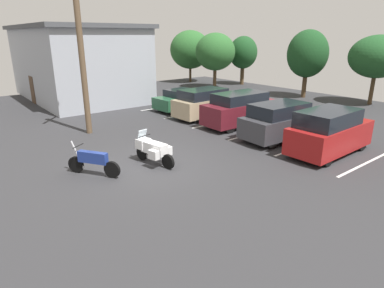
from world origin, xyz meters
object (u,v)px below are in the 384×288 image
object	(u,v)px
car_charcoal	(280,121)
motorcycle_second	(93,161)
car_tan	(205,103)
car_red	(329,132)
car_maroon	(241,109)
motorcycle_touring	(153,149)
car_green	(184,100)
utility_pole	(81,52)

from	to	relation	value
car_charcoal	motorcycle_second	bearing A→B (deg)	-99.42
motorcycle_second	car_tan	xyz separation A→B (m)	(-4.45, 9.46, 0.38)
car_red	car_maroon	bearing A→B (deg)	175.21
car_maroon	motorcycle_second	bearing A→B (deg)	-80.65
car_maroon	car_red	bearing A→B (deg)	-4.79
motorcycle_touring	car_green	bearing A→B (deg)	135.98
utility_pole	car_tan	bearing A→B (deg)	80.72
motorcycle_touring	car_tan	distance (m)	8.57
motorcycle_touring	car_tan	world-z (taller)	car_tan
car_maroon	utility_pole	distance (m)	9.27
motorcycle_touring	utility_pole	world-z (taller)	utility_pole
car_green	car_maroon	bearing A→B (deg)	-0.33
motorcycle_second	car_maroon	bearing A→B (deg)	99.35
car_tan	car_charcoal	bearing A→B (deg)	-1.35
motorcycle_second	car_charcoal	bearing A→B (deg)	80.58
car_maroon	car_charcoal	distance (m)	3.19
car_tan	car_charcoal	world-z (taller)	car_charcoal
motorcycle_second	car_tan	distance (m)	10.46
car_green	motorcycle_touring	bearing A→B (deg)	-44.02
car_charcoal	car_red	xyz separation A→B (m)	(2.74, -0.04, 0.06)
car_maroon	car_charcoal	size ratio (longest dim) A/B	1.11
motorcycle_touring	car_green	xyz separation A→B (m)	(-7.63, 7.38, 0.07)
motorcycle_second	car_tan	world-z (taller)	car_tan
car_red	utility_pole	world-z (taller)	utility_pole
car_tan	motorcycle_touring	bearing A→B (deg)	-55.27
car_charcoal	car_red	size ratio (longest dim) A/B	0.96
car_tan	utility_pole	size ratio (longest dim) A/B	0.53
car_maroon	car_red	world-z (taller)	car_red
motorcycle_touring	motorcycle_second	distance (m)	2.46
car_red	car_charcoal	bearing A→B (deg)	179.10
motorcycle_second	car_charcoal	size ratio (longest dim) A/B	0.45
motorcycle_touring	motorcycle_second	size ratio (longest dim) A/B	1.10
motorcycle_touring	car_green	distance (m)	10.62
motorcycle_touring	car_red	xyz separation A→B (m)	(3.85, 6.85, 0.37)
motorcycle_touring	car_tan	bearing A→B (deg)	124.73
motorcycle_second	car_green	world-z (taller)	car_green
motorcycle_touring	car_green	world-z (taller)	car_green
car_tan	utility_pole	bearing A→B (deg)	-99.28
motorcycle_second	car_charcoal	world-z (taller)	car_charcoal
car_tan	utility_pole	distance (m)	8.17
motorcycle_touring	motorcycle_second	xyz separation A→B (m)	(-0.43, -2.42, -0.09)
car_maroon	car_charcoal	world-z (taller)	car_maroon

